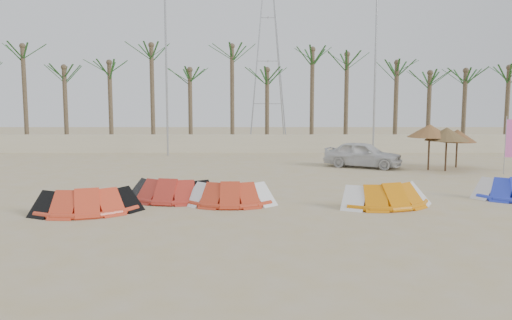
{
  "coord_description": "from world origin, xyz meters",
  "views": [
    {
      "loc": [
        -0.01,
        -13.83,
        3.58
      ],
      "look_at": [
        0.0,
        6.0,
        1.3
      ],
      "focal_mm": 35.0,
      "sensor_mm": 36.0,
      "label": 1
    }
  ],
  "objects_px": {
    "parasol_right": "(457,136)",
    "car": "(363,154)",
    "parasol_mid": "(447,134)",
    "kite_orange": "(385,193)",
    "kite_red_mid": "(171,189)",
    "parasol_left": "(430,131)",
    "kite_red_left": "(90,199)",
    "kite_red_right": "(231,192)"
  },
  "relations": [
    {
      "from": "parasol_right",
      "to": "kite_red_left",
      "type": "bearing_deg",
      "value": -145.71
    },
    {
      "from": "parasol_left",
      "to": "parasol_mid",
      "type": "bearing_deg",
      "value": -29.63
    },
    {
      "from": "parasol_right",
      "to": "kite_red_right",
      "type": "bearing_deg",
      "value": -140.17
    },
    {
      "from": "kite_red_left",
      "to": "parasol_left",
      "type": "xyz_separation_m",
      "value": [
        14.71,
        10.28,
        1.68
      ]
    },
    {
      "from": "kite_orange",
      "to": "car",
      "type": "xyz_separation_m",
      "value": [
        1.42,
        10.33,
        0.3
      ]
    },
    {
      "from": "kite_red_left",
      "to": "parasol_right",
      "type": "relative_size",
      "value": 1.73
    },
    {
      "from": "kite_red_left",
      "to": "kite_red_mid",
      "type": "height_order",
      "value": "same"
    },
    {
      "from": "kite_orange",
      "to": "kite_red_left",
      "type": "bearing_deg",
      "value": -174.01
    },
    {
      "from": "kite_red_left",
      "to": "car",
      "type": "xyz_separation_m",
      "value": [
        11.44,
        11.38,
        0.3
      ]
    },
    {
      "from": "car",
      "to": "parasol_mid",
      "type": "bearing_deg",
      "value": -83.06
    },
    {
      "from": "kite_red_mid",
      "to": "parasol_left",
      "type": "relative_size",
      "value": 1.41
    },
    {
      "from": "parasol_left",
      "to": "car",
      "type": "xyz_separation_m",
      "value": [
        -3.27,
        1.1,
        -1.38
      ]
    },
    {
      "from": "kite_red_mid",
      "to": "parasol_left",
      "type": "xyz_separation_m",
      "value": [
        12.37,
        8.29,
        1.68
      ]
    },
    {
      "from": "kite_red_left",
      "to": "kite_orange",
      "type": "relative_size",
      "value": 1.0
    },
    {
      "from": "kite_red_left",
      "to": "parasol_left",
      "type": "relative_size",
      "value": 1.5
    },
    {
      "from": "car",
      "to": "parasol_left",
      "type": "bearing_deg",
      "value": -80.84
    },
    {
      "from": "kite_red_left",
      "to": "car",
      "type": "height_order",
      "value": "car"
    },
    {
      "from": "parasol_right",
      "to": "car",
      "type": "xyz_separation_m",
      "value": [
        -5.19,
        0.04,
        -1.04
      ]
    },
    {
      "from": "kite_red_right",
      "to": "parasol_left",
      "type": "height_order",
      "value": "parasol_left"
    },
    {
      "from": "kite_red_left",
      "to": "kite_orange",
      "type": "xyz_separation_m",
      "value": [
        10.02,
        1.05,
        -0.0
      ]
    },
    {
      "from": "parasol_mid",
      "to": "car",
      "type": "relative_size",
      "value": 0.54
    },
    {
      "from": "parasol_left",
      "to": "kite_red_left",
      "type": "bearing_deg",
      "value": -145.05
    },
    {
      "from": "parasol_left",
      "to": "car",
      "type": "height_order",
      "value": "parasol_left"
    },
    {
      "from": "kite_red_mid",
      "to": "parasol_mid",
      "type": "relative_size",
      "value": 1.5
    },
    {
      "from": "kite_orange",
      "to": "kite_red_right",
      "type": "bearing_deg",
      "value": 177.53
    },
    {
      "from": "kite_red_left",
      "to": "kite_orange",
      "type": "bearing_deg",
      "value": 5.99
    },
    {
      "from": "kite_red_left",
      "to": "kite_red_mid",
      "type": "xyz_separation_m",
      "value": [
        2.34,
        1.98,
        -0.0
      ]
    },
    {
      "from": "kite_red_right",
      "to": "kite_orange",
      "type": "height_order",
      "value": "same"
    },
    {
      "from": "kite_red_right",
      "to": "parasol_right",
      "type": "xyz_separation_m",
      "value": [
        12.05,
        10.05,
        1.35
      ]
    },
    {
      "from": "kite_orange",
      "to": "parasol_right",
      "type": "distance_m",
      "value": 12.3
    },
    {
      "from": "kite_red_mid",
      "to": "kite_red_right",
      "type": "height_order",
      "value": "same"
    },
    {
      "from": "kite_orange",
      "to": "parasol_left",
      "type": "height_order",
      "value": "parasol_left"
    },
    {
      "from": "kite_orange",
      "to": "car",
      "type": "distance_m",
      "value": 10.43
    },
    {
      "from": "kite_red_right",
      "to": "parasol_left",
      "type": "distance_m",
      "value": 13.65
    },
    {
      "from": "car",
      "to": "parasol_right",
      "type": "bearing_deg",
      "value": -62.72
    },
    {
      "from": "parasol_mid",
      "to": "parasol_right",
      "type": "bearing_deg",
      "value": 52.08
    },
    {
      "from": "parasol_right",
      "to": "parasol_mid",
      "type": "bearing_deg",
      "value": -127.92
    },
    {
      "from": "kite_red_right",
      "to": "car",
      "type": "distance_m",
      "value": 12.21
    },
    {
      "from": "kite_red_right",
      "to": "parasol_mid",
      "type": "relative_size",
      "value": 1.34
    },
    {
      "from": "kite_orange",
      "to": "parasol_right",
      "type": "relative_size",
      "value": 1.73
    },
    {
      "from": "kite_red_mid",
      "to": "kite_orange",
      "type": "xyz_separation_m",
      "value": [
        7.67,
        -0.93,
        0.0
      ]
    },
    {
      "from": "parasol_right",
      "to": "car",
      "type": "bearing_deg",
      "value": 179.57
    }
  ]
}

